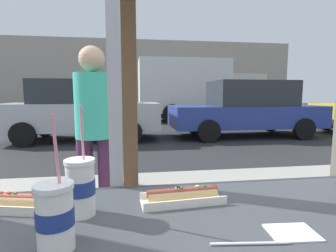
{
  "coord_description": "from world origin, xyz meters",
  "views": [
    {
      "loc": [
        0.06,
        -0.94,
        1.33
      ],
      "look_at": [
        0.59,
        2.7,
        0.88
      ],
      "focal_mm": 27.61,
      "sensor_mm": 36.0,
      "label": 1
    }
  ],
  "objects_px": {
    "parked_car_blue": "(246,109)",
    "box_truck": "(196,89)",
    "parked_car_silver": "(82,110)",
    "soda_cup_right": "(81,186)",
    "soda_cup_left": "(55,216)",
    "hotdog_tray_near": "(15,202)",
    "pedestrian": "(94,127)",
    "hotdog_tray_far": "(183,196)"
  },
  "relations": [
    {
      "from": "parked_car_blue",
      "to": "box_truck",
      "type": "xyz_separation_m",
      "value": [
        -0.33,
        5.14,
        0.76
      ]
    },
    {
      "from": "parked_car_silver",
      "to": "box_truck",
      "type": "xyz_separation_m",
      "value": [
        4.76,
        5.14,
        0.76
      ]
    },
    {
      "from": "box_truck",
      "to": "soda_cup_right",
      "type": "bearing_deg",
      "value": -105.94
    },
    {
      "from": "soda_cup_left",
      "to": "hotdog_tray_near",
      "type": "xyz_separation_m",
      "value": [
        -0.19,
        0.24,
        -0.06
      ]
    },
    {
      "from": "parked_car_silver",
      "to": "pedestrian",
      "type": "xyz_separation_m",
      "value": [
        1.1,
        -5.51,
        0.16
      ]
    },
    {
      "from": "hotdog_tray_near",
      "to": "pedestrian",
      "type": "bearing_deg",
      "value": 88.44
    },
    {
      "from": "soda_cup_right",
      "to": "pedestrian",
      "type": "xyz_separation_m",
      "value": [
        -0.17,
        1.56,
        -0.02
      ]
    },
    {
      "from": "hotdog_tray_near",
      "to": "hotdog_tray_far",
      "type": "distance_m",
      "value": 0.53
    },
    {
      "from": "box_truck",
      "to": "pedestrian",
      "type": "height_order",
      "value": "box_truck"
    },
    {
      "from": "soda_cup_right",
      "to": "box_truck",
      "type": "height_order",
      "value": "box_truck"
    },
    {
      "from": "hotdog_tray_near",
      "to": "box_truck",
      "type": "height_order",
      "value": "box_truck"
    },
    {
      "from": "box_truck",
      "to": "parked_car_silver",
      "type": "bearing_deg",
      "value": -132.81
    },
    {
      "from": "parked_car_blue",
      "to": "pedestrian",
      "type": "height_order",
      "value": "parked_car_blue"
    },
    {
      "from": "parked_car_silver",
      "to": "parked_car_blue",
      "type": "distance_m",
      "value": 5.09
    },
    {
      "from": "soda_cup_left",
      "to": "parked_car_silver",
      "type": "height_order",
      "value": "parked_car_silver"
    },
    {
      "from": "parked_car_silver",
      "to": "hotdog_tray_far",
      "type": "bearing_deg",
      "value": -77.28
    },
    {
      "from": "parked_car_silver",
      "to": "pedestrian",
      "type": "relative_size",
      "value": 2.68
    },
    {
      "from": "soda_cup_left",
      "to": "parked_car_blue",
      "type": "height_order",
      "value": "parked_car_blue"
    },
    {
      "from": "hotdog_tray_near",
      "to": "parked_car_silver",
      "type": "bearing_deg",
      "value": 98.61
    },
    {
      "from": "soda_cup_right",
      "to": "box_truck",
      "type": "distance_m",
      "value": 12.71
    },
    {
      "from": "hotdog_tray_far",
      "to": "box_truck",
      "type": "xyz_separation_m",
      "value": [
        3.17,
        12.16,
        0.64
      ]
    },
    {
      "from": "hotdog_tray_far",
      "to": "parked_car_blue",
      "type": "bearing_deg",
      "value": 63.49
    },
    {
      "from": "hotdog_tray_far",
      "to": "parked_car_blue",
      "type": "distance_m",
      "value": 7.85
    },
    {
      "from": "parked_car_blue",
      "to": "parked_car_silver",
      "type": "bearing_deg",
      "value": 180.0
    },
    {
      "from": "hotdog_tray_near",
      "to": "parked_car_blue",
      "type": "relative_size",
      "value": 0.06
    },
    {
      "from": "hotdog_tray_near",
      "to": "hotdog_tray_far",
      "type": "height_order",
      "value": "same"
    },
    {
      "from": "soda_cup_left",
      "to": "pedestrian",
      "type": "distance_m",
      "value": 1.74
    },
    {
      "from": "soda_cup_left",
      "to": "hotdog_tray_far",
      "type": "xyz_separation_m",
      "value": [
        0.34,
        0.21,
        -0.06
      ]
    },
    {
      "from": "hotdog_tray_near",
      "to": "parked_car_blue",
      "type": "height_order",
      "value": "parked_car_blue"
    },
    {
      "from": "soda_cup_left",
      "to": "hotdog_tray_near",
      "type": "height_order",
      "value": "soda_cup_left"
    },
    {
      "from": "soda_cup_left",
      "to": "box_truck",
      "type": "xyz_separation_m",
      "value": [
        3.51,
        12.38,
        0.59
      ]
    },
    {
      "from": "hotdog_tray_far",
      "to": "pedestrian",
      "type": "height_order",
      "value": "pedestrian"
    },
    {
      "from": "pedestrian",
      "to": "box_truck",
      "type": "bearing_deg",
      "value": 71.04
    },
    {
      "from": "parked_car_silver",
      "to": "parked_car_blue",
      "type": "height_order",
      "value": "parked_car_blue"
    },
    {
      "from": "hotdog_tray_far",
      "to": "hotdog_tray_near",
      "type": "bearing_deg",
      "value": 177.0
    },
    {
      "from": "soda_cup_right",
      "to": "hotdog_tray_far",
      "type": "distance_m",
      "value": 0.32
    },
    {
      "from": "hotdog_tray_near",
      "to": "hotdog_tray_far",
      "type": "relative_size",
      "value": 0.95
    },
    {
      "from": "parked_car_blue",
      "to": "box_truck",
      "type": "height_order",
      "value": "box_truck"
    },
    {
      "from": "soda_cup_right",
      "to": "parked_car_silver",
      "type": "height_order",
      "value": "parked_car_silver"
    },
    {
      "from": "hotdog_tray_near",
      "to": "soda_cup_right",
      "type": "bearing_deg",
      "value": -18.19
    },
    {
      "from": "soda_cup_right",
      "to": "hotdog_tray_near",
      "type": "relative_size",
      "value": 1.23
    },
    {
      "from": "hotdog_tray_far",
      "to": "box_truck",
      "type": "distance_m",
      "value": 12.59
    }
  ]
}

